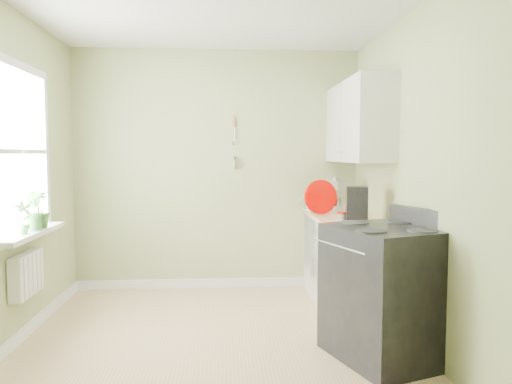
{
  "coord_description": "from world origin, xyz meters",
  "views": [
    {
      "loc": [
        0.07,
        -3.87,
        1.53
      ],
      "look_at": [
        0.36,
        0.55,
        1.19
      ],
      "focal_mm": 35.0,
      "sensor_mm": 36.0,
      "label": 1
    }
  ],
  "objects": [
    {
      "name": "floor",
      "position": [
        0.0,
        0.0,
        -0.01
      ],
      "size": [
        3.2,
        3.6,
        0.02
      ],
      "primitive_type": "cube",
      "color": "tan",
      "rests_on": "ground"
    },
    {
      "name": "wall_back",
      "position": [
        0.0,
        1.81,
        1.35
      ],
      "size": [
        3.2,
        0.02,
        2.7
      ],
      "primitive_type": "cube",
      "color": "tan",
      "rests_on": "floor"
    },
    {
      "name": "wall_left",
      "position": [
        -1.61,
        0.0,
        1.35
      ],
      "size": [
        0.02,
        3.6,
        2.7
      ],
      "primitive_type": "cube",
      "color": "tan",
      "rests_on": "floor"
    },
    {
      "name": "wall_right",
      "position": [
        1.61,
        0.0,
        1.35
      ],
      "size": [
        0.02,
        3.6,
        2.7
      ],
      "primitive_type": "cube",
      "color": "tan",
      "rests_on": "floor"
    },
    {
      "name": "base_cabinets",
      "position": [
        1.3,
        1.0,
        0.43
      ],
      "size": [
        0.6,
        1.6,
        0.87
      ],
      "primitive_type": "cube",
      "color": "white",
      "rests_on": "floor"
    },
    {
      "name": "countertop",
      "position": [
        1.29,
        1.0,
        0.89
      ],
      "size": [
        0.64,
        1.6,
        0.04
      ],
      "primitive_type": "cube",
      "color": "#E1BE8A",
      "rests_on": "base_cabinets"
    },
    {
      "name": "upper_cabinets",
      "position": [
        1.43,
        1.1,
        1.85
      ],
      "size": [
        0.35,
        1.4,
        0.8
      ],
      "primitive_type": "cube",
      "color": "white",
      "rests_on": "wall_right"
    },
    {
      "name": "window",
      "position": [
        -1.58,
        0.3,
        1.55
      ],
      "size": [
        0.06,
        1.14,
        1.44
      ],
      "color": "white",
      "rests_on": "wall_left"
    },
    {
      "name": "window_sill",
      "position": [
        -1.51,
        0.3,
        0.88
      ],
      "size": [
        0.18,
        1.14,
        0.04
      ],
      "primitive_type": "cube",
      "color": "white",
      "rests_on": "wall_left"
    },
    {
      "name": "radiator",
      "position": [
        -1.54,
        0.25,
        0.55
      ],
      "size": [
        0.12,
        0.5,
        0.35
      ],
      "primitive_type": "cube",
      "color": "white",
      "rests_on": "wall_left"
    },
    {
      "name": "wall_utensils",
      "position": [
        0.2,
        1.78,
        1.56
      ],
      "size": [
        0.02,
        0.14,
        0.58
      ],
      "color": "#E1BE8A",
      "rests_on": "wall_back"
    },
    {
      "name": "stove",
      "position": [
        1.28,
        -0.29,
        0.5
      ],
      "size": [
        0.96,
        1.0,
        1.12
      ],
      "color": "black",
      "rests_on": "floor"
    },
    {
      "name": "stand_mixer",
      "position": [
        1.29,
        1.38,
        1.07
      ],
      "size": [
        0.26,
        0.34,
        0.38
      ],
      "color": "#B2B2B7",
      "rests_on": "countertop"
    },
    {
      "name": "kettle",
      "position": [
        1.05,
        1.72,
        1.01
      ],
      "size": [
        0.2,
        0.12,
        0.2
      ],
      "color": "silver",
      "rests_on": "countertop"
    },
    {
      "name": "coffee_maker",
      "position": [
        1.28,
        0.58,
        1.06
      ],
      "size": [
        0.22,
        0.24,
        0.33
      ],
      "color": "black",
      "rests_on": "countertop"
    },
    {
      "name": "red_tray",
      "position": [
        1.07,
        1.2,
        1.09
      ],
      "size": [
        0.36,
        0.13,
        0.36
      ],
      "primitive_type": "cylinder",
      "rotation": [
        1.45,
        0.0,
        0.2
      ],
      "color": "#C90500",
      "rests_on": "countertop"
    },
    {
      "name": "jar",
      "position": [
        1.15,
        0.61,
        0.96
      ],
      "size": [
        0.08,
        0.08,
        0.09
      ],
      "color": "tan",
      "rests_on": "countertop"
    },
    {
      "name": "plant_a",
      "position": [
        -1.5,
        0.12,
        1.04
      ],
      "size": [
        0.17,
        0.17,
        0.27
      ],
      "primitive_type": "imported",
      "rotation": [
        0.0,
        0.0,
        0.73
      ],
      "color": "#3D702D",
      "rests_on": "window_sill"
    },
    {
      "name": "plant_b",
      "position": [
        -1.5,
        0.33,
        1.07
      ],
      "size": [
        0.24,
        0.23,
        0.33
      ],
      "primitive_type": "imported",
      "rotation": [
        0.0,
        0.0,
        2.42
      ],
      "color": "#3D702D",
      "rests_on": "window_sill"
    },
    {
      "name": "plant_c",
      "position": [
        -1.5,
        0.46,
        1.06
      ],
      "size": [
        0.25,
        0.25,
        0.32
      ],
      "primitive_type": "imported",
      "rotation": [
        0.0,
        0.0,
        4.04
      ],
      "color": "#3D702D",
      "rests_on": "window_sill"
    }
  ]
}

